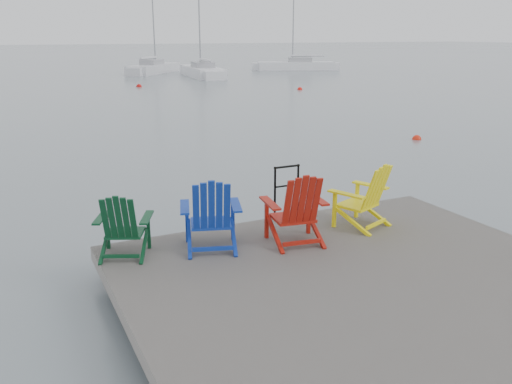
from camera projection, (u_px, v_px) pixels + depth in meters
name	position (u px, v px, depth m)	size (l,w,h in m)	color
ground	(358.00, 309.00, 7.17)	(400.00, 400.00, 0.00)	slate
dock	(359.00, 285.00, 7.07)	(6.00, 5.00, 1.40)	#2A2725
handrail	(287.00, 186.00, 9.10)	(0.48, 0.04, 0.90)	black
chair_green	(123.00, 225.00, 7.46)	(0.92, 0.88, 0.94)	#0A381C
chair_blue	(211.00, 214.00, 7.69)	(1.02, 0.98, 1.08)	#0E2D96
chair_red	(297.00, 208.00, 7.91)	(0.96, 0.90, 1.09)	#9D160B
chair_yellow	(365.00, 195.00, 8.63)	(1.01, 0.97, 1.05)	yellow
sailboat_near	(202.00, 72.00, 46.45)	(3.28, 8.76, 11.78)	white
sailboat_mid	(154.00, 69.00, 50.39)	(6.58, 7.35, 10.92)	silver
sailboat_far	(296.00, 66.00, 54.74)	(7.76, 4.75, 10.58)	white
buoy_a	(417.00, 139.00, 18.70)	(0.31, 0.31, 0.31)	red
buoy_c	(300.00, 90.00, 35.48)	(0.33, 0.33, 0.33)	red
buoy_d	(139.00, 87.00, 37.36)	(0.38, 0.38, 0.38)	#BB0E0B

